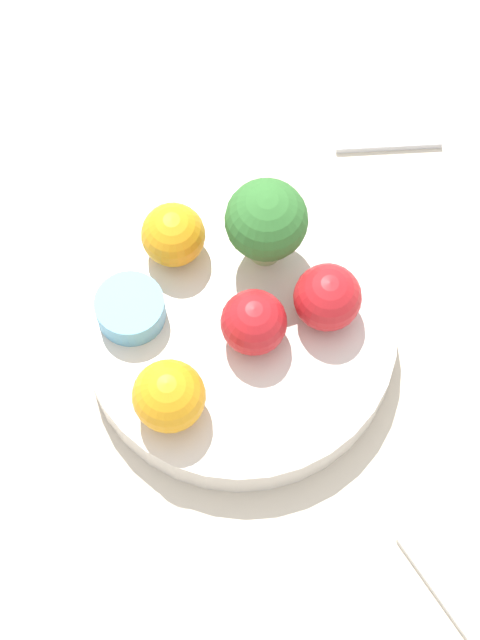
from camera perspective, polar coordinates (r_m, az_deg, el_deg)
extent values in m
plane|color=gray|center=(0.81, 0.00, -1.82)|extent=(6.00, 6.00, 0.00)
cube|color=beige|center=(0.80, 0.00, -1.56)|extent=(1.20, 1.20, 0.02)
cylinder|color=silver|center=(0.77, 0.00, -0.80)|extent=(0.22, 0.22, 0.03)
cylinder|color=#99C17A|center=(0.77, 1.36, 4.12)|extent=(0.02, 0.02, 0.03)
sphere|color=#387A33|center=(0.74, 1.42, 5.35)|extent=(0.06, 0.06, 0.06)
sphere|color=red|center=(0.74, 4.74, 0.99)|extent=(0.05, 0.05, 0.05)
sphere|color=red|center=(0.73, 0.74, -0.13)|extent=(0.05, 0.05, 0.05)
sphere|color=orange|center=(0.71, -3.81, -4.07)|extent=(0.05, 0.05, 0.05)
sphere|color=orange|center=(0.76, -3.58, 4.55)|extent=(0.05, 0.05, 0.05)
cylinder|color=#66B2DB|center=(0.75, -5.87, 0.60)|extent=(0.05, 0.05, 0.02)
cube|color=silver|center=(0.88, 7.89, 9.47)|extent=(0.03, 0.09, 0.01)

